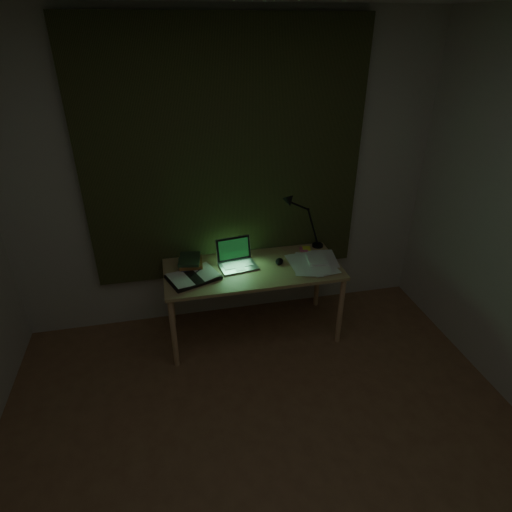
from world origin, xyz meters
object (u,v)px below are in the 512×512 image
at_px(book_stack, 190,262).
at_px(open_textbook, 193,277).
at_px(loose_papers, 310,259).
at_px(desk, 253,301).
at_px(laptop, 238,256).
at_px(desk_lamp, 320,219).

bearing_deg(book_stack, open_textbook, -88.39).
bearing_deg(loose_papers, book_stack, 173.90).
distance_m(desk, loose_papers, 0.59).
relative_size(laptop, loose_papers, 0.88).
distance_m(book_stack, loose_papers, 0.98).
xyz_separation_m(book_stack, desk_lamp, (1.12, 0.12, 0.21)).
distance_m(laptop, open_textbook, 0.39).
bearing_deg(loose_papers, desk_lamp, 56.31).
bearing_deg(open_textbook, desk_lamp, -5.51).
bearing_deg(loose_papers, open_textbook, -175.16).
bearing_deg(book_stack, loose_papers, -6.10).
bearing_deg(laptop, book_stack, 158.14).
distance_m(desk, open_textbook, 0.59).
relative_size(open_textbook, loose_papers, 1.00).
bearing_deg(book_stack, desk, -15.06).
distance_m(desk, book_stack, 0.62).
bearing_deg(loose_papers, desk, -176.87).
height_order(desk, desk_lamp, desk_lamp).
bearing_deg(open_textbook, laptop, -6.36).
distance_m(book_stack, desk_lamp, 1.15).
xyz_separation_m(desk, book_stack, (-0.49, 0.13, 0.37)).
xyz_separation_m(laptop, loose_papers, (0.60, -0.01, -0.09)).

